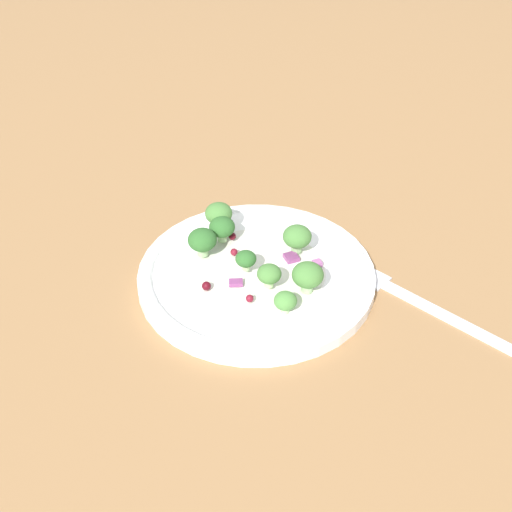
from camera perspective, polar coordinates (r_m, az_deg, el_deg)
The scene contains 19 objects.
ground_plane at distance 69.58cm, azimuth -0.83°, elevation -2.69°, with size 180.00×180.00×2.00cm, color olive.
plate at distance 68.82cm, azimuth 0.00°, elevation -1.20°, with size 23.02×23.02×1.70cm.
dressing_pool at distance 68.55cm, azimuth 0.00°, elevation -0.92°, with size 13.35×13.35×0.20cm, color white.
broccoli_floret_0 at distance 64.66cm, azimuth 4.20°, elevation -1.59°, with size 2.96×2.96×3.00cm.
broccoli_floret_1 at distance 71.82cm, azimuth -3.04°, elevation 3.41°, with size 2.79×2.79×2.83cm.
broccoli_floret_2 at distance 64.70cm, azimuth 1.08°, elevation -1.50°, with size 2.27×2.27×2.30cm.
broccoli_floret_3 at distance 69.18cm, azimuth 3.35°, elevation 1.54°, with size 2.85×2.85×2.88cm.
broccoli_floret_4 at distance 68.74cm, azimuth -4.36°, elevation 1.26°, with size 2.85×2.85×2.88cm.
broccoli_floret_5 at distance 62.93cm, azimuth 2.39°, elevation -3.68°, with size 2.10×2.10×2.13cm.
broccoli_floret_6 at distance 70.41cm, azimuth -2.76°, elevation 2.31°, with size 2.61×2.61×2.64cm.
broccoli_floret_7 at distance 66.50cm, azimuth -0.86°, elevation -0.26°, with size 2.00×2.00×2.03cm.
cranberry_0 at distance 69.43cm, azimuth -1.79°, elevation 0.32°, with size 0.73×0.73×0.73cm, color maroon.
cranberry_1 at distance 65.67cm, azimuth -4.03°, elevation -2.43°, with size 0.87×0.87×0.87cm, color #4C0A14.
cranberry_2 at distance 64.17cm, azimuth -0.19°, elevation -3.43°, with size 0.73×0.73×0.73cm, color maroon.
cranberry_3 at distance 71.25cm, azimuth -1.93°, elevation 1.61°, with size 0.78×0.78×0.78cm, color #4C0A14.
onion_bit_0 at distance 69.39cm, azimuth 2.87°, elevation -0.16°, with size 1.29×1.37×0.56cm, color #843D75.
onion_bit_1 at distance 68.56cm, azimuth 4.96°, elevation -0.59°, with size 0.83×0.81×0.50cm, color #A35B93.
onion_bit_2 at distance 66.17cm, azimuth -1.64°, elevation -2.17°, with size 0.83×1.30×0.40cm, color #843D75.
fork at distance 67.91cm, azimuth 13.54°, elevation -3.84°, with size 13.96×14.87×0.50cm.
Camera 1 is at (-3.86, -52.32, 44.72)cm, focal length 49.48 mm.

